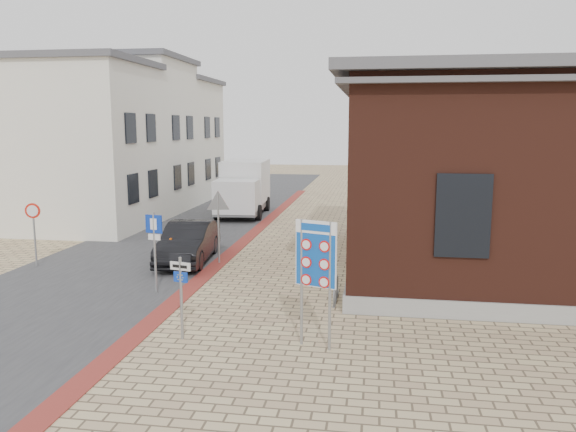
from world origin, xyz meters
The scene contains 16 objects.
ground centered at (0.00, 0.00, 0.00)m, with size 120.00×120.00×0.00m, color tan.
road_strip centered at (-5.50, 15.00, 0.01)m, with size 7.00×60.00×0.02m, color #38383A.
curb_strip centered at (-2.00, 10.00, 0.01)m, with size 0.60×40.00×0.02m, color maroon.
brick_building centered at (8.99, 7.00, 3.49)m, with size 13.00×13.00×6.80m.
townhouse_near centered at (-10.99, 12.00, 4.17)m, with size 7.40×6.40×8.30m.
townhouse_mid centered at (-10.99, 18.00, 4.57)m, with size 7.40×6.40×9.10m.
townhouse_far centered at (-10.99, 24.00, 4.17)m, with size 7.40×6.40×8.30m.
bike_rack centered at (2.65, 2.20, 0.26)m, with size 0.08×1.80×0.60m.
sedan centered at (-3.20, 6.04, 0.75)m, with size 1.59×4.57×1.51m, color black.
box_truck centered at (-3.76, 17.47, 1.60)m, with size 2.82×6.06×3.10m.
border_sign centered at (2.43, -1.50, 2.16)m, with size 0.98×0.39×3.00m.
essen_sign centered at (-0.80, -1.50, 1.32)m, with size 0.54×0.17×2.03m.
parking_sign centered at (-2.87, 2.00, 1.72)m, with size 0.55×0.14×2.52m.
yield_sign centered at (-2.00, 6.00, 2.07)m, with size 0.94×0.29×2.69m.
speed_sign centered at (-8.50, 4.50, 1.57)m, with size 0.55×0.13×2.35m.
bollard centered at (-3.50, 5.00, 0.55)m, with size 0.10×0.10×1.11m, color #E1540B.
Camera 1 is at (3.72, -13.90, 5.11)m, focal length 35.00 mm.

